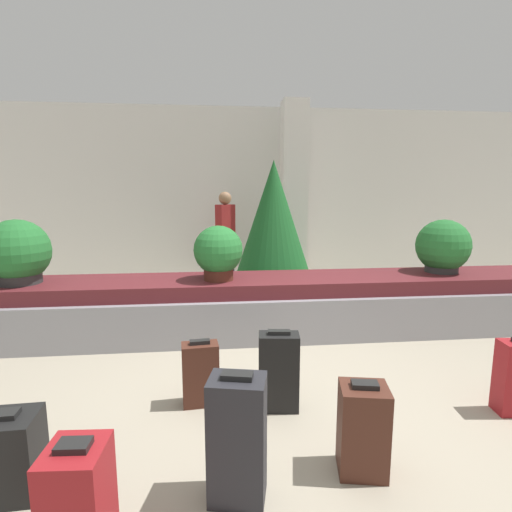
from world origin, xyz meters
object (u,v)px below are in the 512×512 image
object	(u,v)px
suitcase_4	(1,456)
potted_plant_0	(218,252)
pillar	(293,192)
potted_plant_1	(443,247)
traveler_0	(225,229)
decorated_tree	(273,226)
suitcase_1	(238,439)
suitcase_5	(279,371)
suitcase_3	(78,503)
suitcase_0	(201,374)
suitcase_2	(363,429)
potted_plant_2	(18,253)

from	to	relation	value
suitcase_4	potted_plant_0	world-z (taller)	potted_plant_0
pillar	potted_plant_0	world-z (taller)	pillar
potted_plant_1	potted_plant_0	bearing A→B (deg)	-176.93
traveler_0	decorated_tree	bearing A→B (deg)	76.75
suitcase_1	suitcase_5	distance (m)	0.93
suitcase_3	potted_plant_0	size ratio (longest dim) A/B	0.94
suitcase_0	suitcase_5	world-z (taller)	suitcase_5
suitcase_0	decorated_tree	distance (m)	3.13
pillar	decorated_tree	xyz separation A→B (m)	(-0.59, -1.51, -0.48)
suitcase_4	suitcase_5	size ratio (longest dim) A/B	0.78
suitcase_3	traveler_0	size ratio (longest dim) A/B	0.35
potted_plant_0	traveler_0	world-z (taller)	traveler_0
suitcase_5	traveler_0	size ratio (longest dim) A/B	0.39
potted_plant_0	suitcase_5	bearing A→B (deg)	-75.19
suitcase_4	traveler_0	distance (m)	5.28
potted_plant_0	decorated_tree	world-z (taller)	decorated_tree
suitcase_1	suitcase_5	size ratio (longest dim) A/B	1.16
traveler_0	suitcase_3	bearing A→B (deg)	42.70
potted_plant_1	traveler_0	world-z (taller)	traveler_0
suitcase_1	decorated_tree	world-z (taller)	decorated_tree
pillar	suitcase_5	bearing A→B (deg)	-102.48
potted_plant_0	suitcase_3	bearing A→B (deg)	-103.59
potted_plant_0	potted_plant_1	distance (m)	2.71
suitcase_5	potted_plant_0	xyz separation A→B (m)	(-0.42, 1.59, 0.66)
suitcase_4	potted_plant_0	xyz separation A→B (m)	(1.20, 2.29, 0.73)
suitcase_1	potted_plant_1	distance (m)	3.76
suitcase_0	suitcase_3	size ratio (longest dim) A/B	0.91
suitcase_2	decorated_tree	distance (m)	3.79
pillar	suitcase_4	world-z (taller)	pillar
suitcase_5	potted_plant_2	xyz separation A→B (m)	(-2.54, 1.64, 0.68)
suitcase_4	potted_plant_1	size ratio (longest dim) A/B	0.75
suitcase_0	suitcase_2	bearing A→B (deg)	-46.94
potted_plant_2	potted_plant_0	bearing A→B (deg)	-1.45
suitcase_0	traveler_0	size ratio (longest dim) A/B	0.32
suitcase_5	potted_plant_1	bearing A→B (deg)	44.01
potted_plant_2	decorated_tree	world-z (taller)	decorated_tree
suitcase_1	potted_plant_0	distance (m)	2.52
suitcase_2	traveler_0	distance (m)	5.15
suitcase_3	traveler_0	world-z (taller)	traveler_0
suitcase_2	traveler_0	world-z (taller)	traveler_0
suitcase_1	potted_plant_1	size ratio (longest dim) A/B	1.12
suitcase_0	traveler_0	distance (m)	4.28
decorated_tree	potted_plant_2	bearing A→B (deg)	-155.73
suitcase_2	decorated_tree	bearing A→B (deg)	100.78
suitcase_5	potted_plant_0	bearing A→B (deg)	111.62
suitcase_2	suitcase_5	xyz separation A→B (m)	(-0.38, 0.73, 0.03)
potted_plant_2	suitcase_1	bearing A→B (deg)	-48.96
potted_plant_2	suitcase_4	bearing A→B (deg)	-68.71
suitcase_2	traveler_0	xyz separation A→B (m)	(-0.64, 5.07, 0.69)
suitcase_2	suitcase_5	world-z (taller)	suitcase_5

